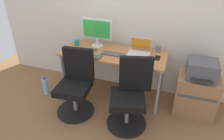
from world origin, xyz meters
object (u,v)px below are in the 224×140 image
printer (202,69)px  open_laptop (140,50)px  side_cabinet (196,94)px  coffee_mug (77,43)px  office_chair_left (76,85)px  water_bottle_on_floor (46,86)px  desktop_monitor (97,31)px  office_chair_right (130,96)px

printer → open_laptop: open_laptop is taller
side_cabinet → coffee_mug: coffee_mug is taller
office_chair_left → open_laptop: (0.75, 0.62, 0.39)m
printer → water_bottle_on_floor: printer is taller
coffee_mug → desktop_monitor: bearing=14.9°
side_cabinet → printer: 0.41m
open_laptop → coffee_mug: 1.00m
office_chair_right → desktop_monitor: 1.15m
office_chair_right → printer: (0.83, 0.51, 0.29)m
coffee_mug → printer: bearing=-2.4°
office_chair_left → printer: size_ratio=2.35×
desktop_monitor → coffee_mug: size_ratio=5.22×
office_chair_left → printer: bearing=17.6°
printer → coffee_mug: 1.87m
desktop_monitor → office_chair_right: bearing=-43.1°
water_bottle_on_floor → open_laptop: open_laptop is taller
side_cabinet → water_bottle_on_floor: (-2.29, -0.33, -0.15)m
side_cabinet → open_laptop: (-0.87, 0.11, 0.52)m
office_chair_right → desktop_monitor: desktop_monitor is taller
printer → open_laptop: 0.88m
side_cabinet → water_bottle_on_floor: 2.32m
printer → coffee_mug: (-1.87, 0.08, 0.09)m
water_bottle_on_floor → desktop_monitor: bearing=33.7°
printer → office_chair_left: bearing=-162.4°
side_cabinet → office_chair_left: bearing=-162.4°
side_cabinet → coffee_mug: bearing=177.6°
coffee_mug → side_cabinet: bearing=-2.4°
side_cabinet → desktop_monitor: (-1.55, 0.16, 0.71)m
desktop_monitor → water_bottle_on_floor: bearing=-146.3°
office_chair_left → desktop_monitor: bearing=84.7°
office_chair_right → open_laptop: size_ratio=3.03×
office_chair_right → water_bottle_on_floor: 1.49m
side_cabinet → desktop_monitor: desktop_monitor is taller
office_chair_left → water_bottle_on_floor: 0.75m
open_laptop → side_cabinet: bearing=-7.4°
office_chair_right → water_bottle_on_floor: office_chair_right is taller
side_cabinet → open_laptop: open_laptop is taller
office_chair_right → open_laptop: open_laptop is taller
open_laptop → water_bottle_on_floor: bearing=-162.7°
water_bottle_on_floor → coffee_mug: coffee_mug is taller
office_chair_left → water_bottle_on_floor: (-0.67, 0.18, -0.28)m
water_bottle_on_floor → office_chair_left: bearing=-15.2°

